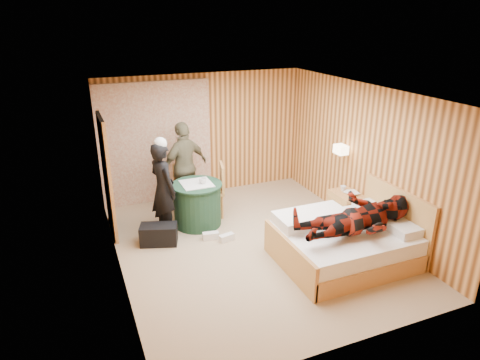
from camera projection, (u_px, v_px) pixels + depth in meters
name	position (u px, v px, depth m)	size (l,w,h in m)	color
floor	(252.00, 245.00, 7.05)	(4.20, 5.00, 0.01)	tan
ceiling	(254.00, 93.00, 6.14)	(4.20, 5.00, 0.01)	white
wall_back	(204.00, 135.00, 8.75)	(4.20, 0.02, 2.50)	#EEA95B
wall_left	(113.00, 195.00, 5.85)	(0.02, 5.00, 2.50)	#EEA95B
wall_right	(365.00, 158.00, 7.34)	(0.02, 5.00, 2.50)	#EEA95B
curtain	(156.00, 144.00, 8.36)	(2.20, 0.08, 2.40)	beige
doorway	(107.00, 176.00, 7.15)	(0.06, 0.90, 2.05)	black
wall_lamp	(341.00, 149.00, 7.65)	(0.26, 0.24, 0.16)	gold
bed	(344.00, 242.00, 6.54)	(1.97, 1.52, 1.04)	#D9AF59
nightstand	(346.00, 208.00, 7.69)	(0.45, 0.61, 0.59)	#D9AF59
round_table	(197.00, 204.00, 7.62)	(0.90, 0.90, 0.80)	#1E412E
chair_far	(186.00, 183.00, 8.18)	(0.45, 0.45, 0.93)	#D9AF59
chair_near	(216.00, 186.00, 7.92)	(0.55, 0.55, 1.01)	#D9AF59
duffel_bag	(159.00, 234.00, 7.04)	(0.60, 0.32, 0.34)	black
sneaker_left	(227.00, 238.00, 7.17)	(0.26, 0.11, 0.11)	silver
sneaker_right	(211.00, 236.00, 7.23)	(0.27, 0.11, 0.12)	silver
woman_standing	(163.00, 189.00, 7.16)	(0.60, 0.39, 1.64)	black
man_at_table	(185.00, 167.00, 8.10)	(1.01, 0.42, 1.72)	#696246
man_on_bed	(359.00, 209.00, 6.12)	(1.77, 0.67, 0.86)	maroon
book_lower	(349.00, 194.00, 7.54)	(0.17, 0.22, 0.02)	silver
book_upper	(349.00, 193.00, 7.53)	(0.16, 0.22, 0.02)	silver
cup_nightstand	(343.00, 188.00, 7.68)	(0.10, 0.10, 0.09)	silver
cup_table	(203.00, 181.00, 7.45)	(0.12, 0.12, 0.10)	silver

